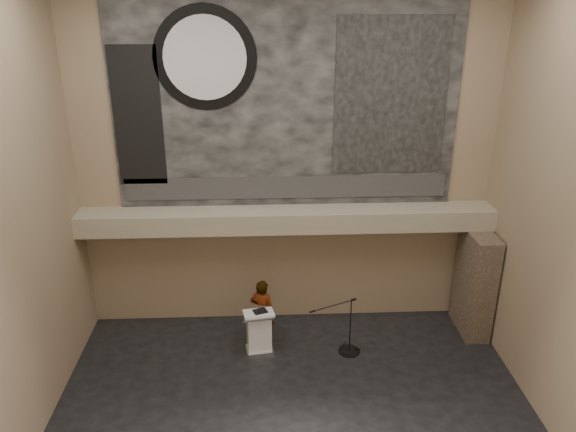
{
  "coord_description": "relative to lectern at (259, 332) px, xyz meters",
  "views": [
    {
      "loc": [
        -0.55,
        -8.88,
        8.2
      ],
      "look_at": [
        0.0,
        3.2,
        3.2
      ],
      "focal_mm": 35.0,
      "sensor_mm": 36.0,
      "label": 1
    }
  ],
  "objects": [
    {
      "name": "wall_back",
      "position": [
        0.73,
        1.57,
        3.7
      ],
      "size": [
        10.0,
        0.02,
        8.5
      ],
      "primitive_type": "cube",
      "color": "#8B7158",
      "rests_on": "floor"
    },
    {
      "name": "wall_front",
      "position": [
        0.73,
        -6.43,
        3.7
      ],
      "size": [
        10.0,
        0.02,
        8.5
      ],
      "primitive_type": "cube",
      "color": "#8B7158",
      "rests_on": "floor"
    },
    {
      "name": "sprinkler_left",
      "position": [
        -0.87,
        1.12,
        2.12
      ],
      "size": [
        0.04,
        0.04,
        0.06
      ],
      "primitive_type": "cylinder",
      "color": "#B2893D",
      "rests_on": "soffit"
    },
    {
      "name": "binder",
      "position": [
        0.04,
        -0.01,
        0.56
      ],
      "size": [
        0.38,
        0.35,
        0.04
      ],
      "primitive_type": "cube",
      "rotation": [
        0.0,
        0.0,
        0.39
      ],
      "color": "black",
      "rests_on": "lectern"
    },
    {
      "name": "lectern",
      "position": [
        0.0,
        0.0,
        0.0
      ],
      "size": [
        0.78,
        0.61,
        1.13
      ],
      "rotation": [
        0.0,
        0.0,
        0.16
      ],
      "color": "silver",
      "rests_on": "floor"
    },
    {
      "name": "mic_stand",
      "position": [
        2.13,
        -0.13,
        -0.34
      ],
      "size": [
        1.27,
        0.73,
        1.46
      ],
      "rotation": [
        0.0,
        0.0,
        0.43
      ],
      "color": "black",
      "rests_on": "floor"
    },
    {
      "name": "banner_brick_print",
      "position": [
        -2.67,
        1.5,
        4.85
      ],
      "size": [
        1.1,
        0.02,
        3.2
      ],
      "primitive_type": "cube",
      "color": "black",
      "rests_on": "banner"
    },
    {
      "name": "floor",
      "position": [
        0.73,
        -2.43,
        -0.55
      ],
      "size": [
        10.0,
        10.0,
        0.0
      ],
      "primitive_type": "plane",
      "color": "black",
      "rests_on": "ground"
    },
    {
      "name": "banner_text_strip",
      "position": [
        0.73,
        1.5,
        3.1
      ],
      "size": [
        7.76,
        0.02,
        0.55
      ],
      "primitive_type": "cube",
      "color": "#2B2B2B",
      "rests_on": "banner"
    },
    {
      "name": "sprinkler_right",
      "position": [
        2.63,
        1.12,
        2.12
      ],
      "size": [
        0.04,
        0.04,
        0.06
      ],
      "primitive_type": "cylinder",
      "color": "#B2893D",
      "rests_on": "soffit"
    },
    {
      "name": "banner_clock_face",
      "position": [
        -1.07,
        1.48,
        6.15
      ],
      "size": [
        1.84,
        0.02,
        1.84
      ],
      "primitive_type": "cylinder",
      "rotation": [
        1.57,
        0.0,
        0.0
      ],
      "color": "silver",
      "rests_on": "banner"
    },
    {
      "name": "speaker_person",
      "position": [
        0.09,
        0.4,
        0.3
      ],
      "size": [
        0.72,
        0.6,
        1.7
      ],
      "primitive_type": "imported",
      "rotation": [
        0.0,
        0.0,
        2.78
      ],
      "color": "silver",
      "rests_on": "floor"
    },
    {
      "name": "banner_clock_rim",
      "position": [
        -1.07,
        1.5,
        6.15
      ],
      "size": [
        2.3,
        0.02,
        2.3
      ],
      "primitive_type": "cylinder",
      "rotation": [
        1.57,
        0.0,
        0.0
      ],
      "color": "black",
      "rests_on": "banner"
    },
    {
      "name": "banner_building_print",
      "position": [
        3.13,
        1.5,
        5.25
      ],
      "size": [
        2.6,
        0.02,
        3.6
      ],
      "primitive_type": "cube",
      "color": "black",
      "rests_on": "banner"
    },
    {
      "name": "soffit",
      "position": [
        0.73,
        1.17,
        2.4
      ],
      "size": [
        10.0,
        0.8,
        0.5
      ],
      "primitive_type": "cube",
      "color": "gray",
      "rests_on": "wall_back"
    },
    {
      "name": "stone_pier",
      "position": [
        5.38,
        0.72,
        0.8
      ],
      "size": [
        0.6,
        1.4,
        2.7
      ],
      "primitive_type": "cube",
      "color": "#413328",
      "rests_on": "floor"
    },
    {
      "name": "papers",
      "position": [
        -0.06,
        -0.06,
        0.55
      ],
      "size": [
        0.28,
        0.35,
        0.0
      ],
      "primitive_type": "cube",
      "rotation": [
        0.0,
        0.0,
        0.18
      ],
      "color": "white",
      "rests_on": "lectern"
    },
    {
      "name": "wall_left",
      "position": [
        -4.27,
        -2.43,
        3.7
      ],
      "size": [
        0.02,
        8.0,
        8.5
      ],
      "primitive_type": "cube",
      "color": "#8B7158",
      "rests_on": "floor"
    },
    {
      "name": "banner",
      "position": [
        0.73,
        1.54,
        5.15
      ],
      "size": [
        8.0,
        0.05,
        5.0
      ],
      "primitive_type": "cube",
      "color": "black",
      "rests_on": "wall_back"
    }
  ]
}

